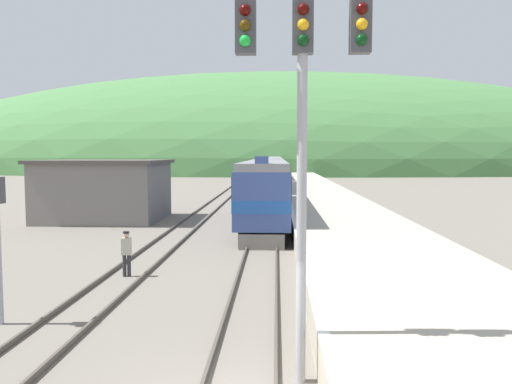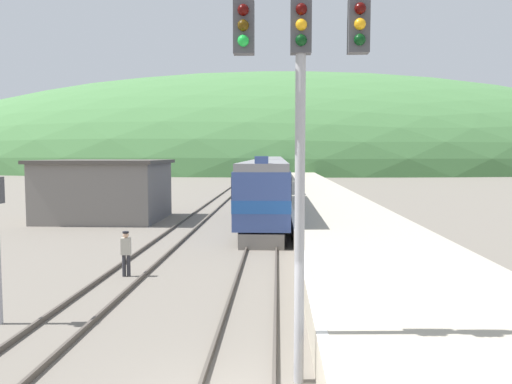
# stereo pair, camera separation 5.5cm
# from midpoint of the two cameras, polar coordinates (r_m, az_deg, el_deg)

# --- Properties ---
(track_main) EXTENTS (1.52, 180.00, 0.16)m
(track_main) POSITION_cam_midpoint_polar(r_m,az_deg,el_deg) (78.53, 1.84, 1.04)
(track_main) COLOR #4C443D
(track_main) RESTS_ON ground
(track_siding) EXTENTS (1.52, 180.00, 0.16)m
(track_siding) POSITION_cam_midpoint_polar(r_m,az_deg,el_deg) (78.73, -1.76, 1.05)
(track_siding) COLOR #4C443D
(track_siding) RESTS_ON ground
(platform) EXTENTS (6.43, 140.00, 1.02)m
(platform) POSITION_cam_midpoint_polar(r_m,az_deg,el_deg) (58.68, 6.32, 0.31)
(platform) COLOR #B2A893
(platform) RESTS_ON ground
(distant_hills) EXTENTS (230.80, 103.86, 55.83)m
(distant_hills) POSITION_cam_midpoint_polar(r_m,az_deg,el_deg) (149.99, 2.11, 2.58)
(distant_hills) COLOR #477A42
(distant_hills) RESTS_ON ground
(station_shed) EXTENTS (8.37, 7.40, 4.20)m
(station_shed) POSITION_cam_midpoint_polar(r_m,az_deg,el_deg) (36.41, -16.94, 0.24)
(station_shed) COLOR slate
(station_shed) RESTS_ON ground
(express_train_lead_car) EXTENTS (2.89, 19.21, 4.51)m
(express_train_lead_car) POSITION_cam_midpoint_polar(r_m,az_deg,el_deg) (33.04, 1.08, 0.30)
(express_train_lead_car) COLOR black
(express_train_lead_car) RESTS_ON ground
(carriage_second) EXTENTS (2.88, 22.24, 4.15)m
(carriage_second) POSITION_cam_midpoint_polar(r_m,az_deg,el_deg) (54.84, 1.60, 1.89)
(carriage_second) COLOR black
(carriage_second) RESTS_ON ground
(carriage_third) EXTENTS (2.88, 22.24, 4.15)m
(carriage_third) POSITION_cam_midpoint_polar(r_m,az_deg,el_deg) (77.94, 1.84, 2.62)
(carriage_third) COLOR black
(carriage_third) RESTS_ON ground
(carriage_fourth) EXTENTS (2.88, 22.24, 4.15)m
(carriage_fourth) POSITION_cam_midpoint_polar(r_m,az_deg,el_deg) (101.04, 1.97, 3.01)
(carriage_fourth) COLOR black
(carriage_fourth) RESTS_ON ground
(signal_mast_main) EXTENTS (3.30, 0.42, 8.55)m
(signal_mast_main) POSITION_cam_midpoint_polar(r_m,az_deg,el_deg) (9.89, 5.16, 11.88)
(signal_mast_main) COLOR #9E9EA3
(signal_mast_main) RESTS_ON ground
(track_worker) EXTENTS (0.38, 0.26, 1.72)m
(track_worker) POSITION_cam_midpoint_polar(r_m,az_deg,el_deg) (19.48, -14.67, -6.53)
(track_worker) COLOR #2D2D33
(track_worker) RESTS_ON ground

